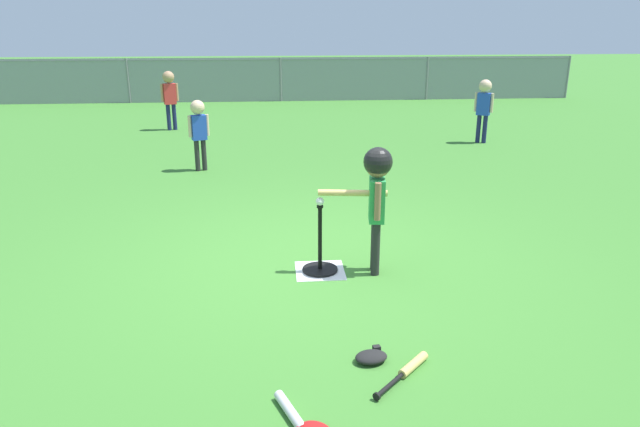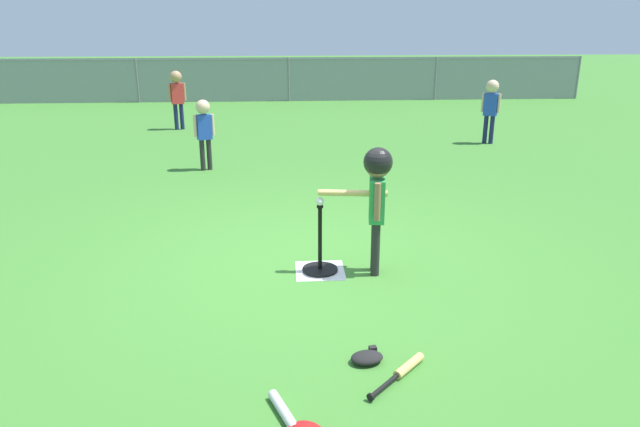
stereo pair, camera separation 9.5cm
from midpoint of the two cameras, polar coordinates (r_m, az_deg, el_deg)
name	(u,v)px [view 1 (the left image)]	position (r m, az deg, el deg)	size (l,w,h in m)	color
ground_plane	(305,263)	(5.50, -1.92, -4.86)	(60.00, 60.00, 0.00)	#3D7A2D
home_plate	(320,270)	(5.33, -0.51, -5.57)	(0.44, 0.44, 0.01)	white
batting_tee	(320,261)	(5.29, -0.52, -4.67)	(0.32, 0.32, 0.62)	black
baseball_on_tee	(320,201)	(5.10, -0.53, 1.18)	(0.07, 0.07, 0.07)	white
batter_child	(376,185)	(5.05, 4.97, 2.78)	(0.64, 0.33, 1.15)	#262626
fielder_deep_right	(199,126)	(8.83, -12.04, 8.36)	(0.29, 0.21, 1.04)	#262626
fielder_deep_center	(170,92)	(12.25, -14.66, 11.34)	(0.33, 0.23, 1.17)	#191E4C
fielder_deep_left	(484,102)	(11.01, 15.43, 10.38)	(0.29, 0.23, 1.13)	#191E4C
spare_bat_silver	(295,418)	(3.52, -3.27, -19.31)	(0.31, 0.68, 0.06)	silver
spare_bat_wood	(408,369)	(3.95, 7.91, -14.76)	(0.44, 0.46, 0.06)	#DBB266
glove_tossed_aside	(371,357)	(4.03, 4.34, -13.74)	(0.25, 0.21, 0.07)	black
outfield_fence	(281,78)	(16.12, -4.04, 13.03)	(16.06, 0.06, 1.15)	slate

